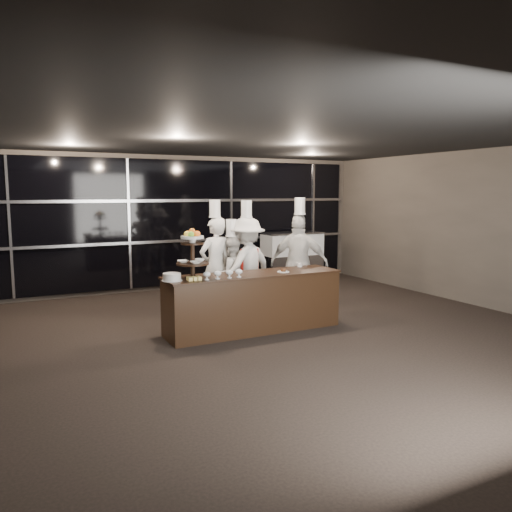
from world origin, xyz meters
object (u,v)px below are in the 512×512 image
display_stand (192,250)px  layer_cake (172,277)px  chef_b (231,274)px  display_case (292,255)px  buffet_counter (253,302)px  chef_a (215,265)px  chef_d (299,263)px  chef_c (247,266)px

display_stand → layer_cake: size_ratio=2.48×
chef_b → layer_cake: bearing=-141.2°
display_case → buffet_counter: bearing=-129.4°
chef_a → chef_d: (1.45, -0.47, 0.01)m
chef_a → chef_b: 0.33m
chef_b → chef_c: size_ratio=0.84×
chef_a → chef_d: 1.53m
chef_b → chef_c: bearing=-20.5°
display_stand → chef_b: chef_b is taller
chef_c → chef_d: chef_d is taller
buffet_counter → display_case: 4.21m
layer_cake → chef_a: chef_a is taller
display_stand → chef_a: (0.86, 1.22, -0.44)m
chef_c → chef_d: (0.93, -0.28, 0.03)m
chef_a → chef_c: 0.56m
display_stand → chef_b: size_ratio=0.43×
display_stand → chef_c: bearing=36.7°
display_stand → chef_c: size_ratio=0.36×
layer_cake → chef_b: 1.90m
display_stand → layer_cake: bearing=-171.6°
buffet_counter → chef_b: (0.13, 1.13, 0.26)m
chef_d → layer_cake: bearing=-163.1°
layer_cake → chef_b: chef_b is taller
buffet_counter → layer_cake: size_ratio=9.47×
chef_c → chef_d: bearing=-16.6°
chef_a → display_stand: bearing=-125.2°
chef_a → chef_b: size_ratio=1.20×
display_stand → chef_a: bearing=54.8°
chef_a → chef_b: (0.27, -0.09, -0.18)m
chef_b → buffet_counter: bearing=-96.5°
display_stand → chef_c: 1.79m
display_stand → layer_cake: display_stand is taller
buffet_counter → chef_a: 1.31m
buffet_counter → chef_d: (1.31, 0.76, 0.45)m
layer_cake → chef_c: size_ratio=0.15×
layer_cake → chef_b: bearing=38.8°
buffet_counter → layer_cake: layer_cake is taller
layer_cake → chef_a: bearing=46.8°
buffet_counter → layer_cake: bearing=-177.9°
display_stand → chef_d: (2.31, 0.76, -0.43)m
buffet_counter → chef_d: 1.58m
chef_b → chef_d: chef_d is taller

